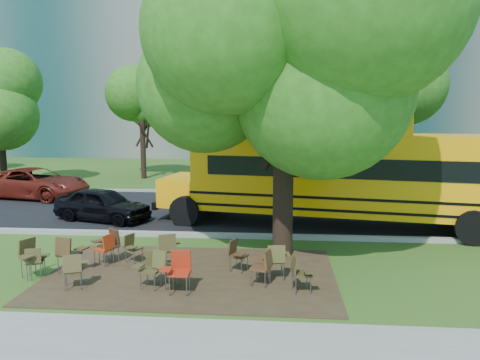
# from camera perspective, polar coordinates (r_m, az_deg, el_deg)

# --- Properties ---
(ground) EXTENTS (160.00, 160.00, 0.00)m
(ground) POSITION_cam_1_polar(r_m,az_deg,el_deg) (12.48, -10.12, -10.42)
(ground) COLOR #2C5219
(ground) RESTS_ON ground
(dirt_patch) EXTENTS (7.00, 4.50, 0.03)m
(dirt_patch) POSITION_cam_1_polar(r_m,az_deg,el_deg) (11.80, -5.96, -11.37)
(dirt_patch) COLOR #382819
(dirt_patch) RESTS_ON ground
(asphalt_road) EXTENTS (80.00, 8.00, 0.04)m
(asphalt_road) POSITION_cam_1_polar(r_m,az_deg,el_deg) (19.09, -4.75, -3.70)
(asphalt_road) COLOR black
(asphalt_road) RESTS_ON ground
(kerb_near) EXTENTS (80.00, 0.25, 0.14)m
(kerb_near) POSITION_cam_1_polar(r_m,az_deg,el_deg) (15.25, -7.24, -6.61)
(kerb_near) COLOR gray
(kerb_near) RESTS_ON ground
(kerb_far) EXTENTS (80.00, 0.25, 0.14)m
(kerb_far) POSITION_cam_1_polar(r_m,az_deg,el_deg) (23.06, -3.08, -1.47)
(kerb_far) COLOR gray
(kerb_far) RESTS_ON ground
(building_main) EXTENTS (38.00, 16.00, 22.00)m
(building_main) POSITION_cam_1_polar(r_m,az_deg,el_deg) (49.20, -8.71, 16.41)
(building_main) COLOR slate
(building_main) RESTS_ON ground
(bg_tree_2) EXTENTS (4.80, 4.80, 6.62)m
(bg_tree_2) POSITION_cam_1_polar(r_m,az_deg,el_deg) (28.59, -11.87, 8.59)
(bg_tree_2) COLOR black
(bg_tree_2) RESTS_ON ground
(bg_tree_3) EXTENTS (5.60, 5.60, 7.84)m
(bg_tree_3) POSITION_cam_1_polar(r_m,az_deg,el_deg) (25.90, 15.89, 10.31)
(bg_tree_3) COLOR black
(bg_tree_3) RESTS_ON ground
(main_tree) EXTENTS (7.20, 7.20, 9.00)m
(main_tree) POSITION_cam_1_polar(r_m,az_deg,el_deg) (12.84, 5.49, 14.59)
(main_tree) COLOR black
(main_tree) RESTS_ON ground
(school_bus) EXTENTS (13.44, 4.99, 3.22)m
(school_bus) POSITION_cam_1_polar(r_m,az_deg,el_deg) (16.47, 14.82, 0.65)
(school_bus) COLOR #FFA408
(school_bus) RESTS_ON ground
(chair_0) EXTENTS (0.54, 0.59, 0.78)m
(chair_0) POSITION_cam_1_polar(r_m,az_deg,el_deg) (12.35, -23.70, -8.84)
(chair_0) COLOR #443E1D
(chair_0) RESTS_ON ground
(chair_1) EXTENTS (0.73, 0.57, 0.96)m
(chair_1) POSITION_cam_1_polar(r_m,az_deg,el_deg) (12.34, -20.20, -8.14)
(chair_1) COLOR #483119
(chair_1) RESTS_ON ground
(chair_2) EXTENTS (0.58, 0.66, 0.85)m
(chair_2) POSITION_cam_1_polar(r_m,az_deg,el_deg) (11.28, -19.60, -9.99)
(chair_2) COLOR brown
(chair_2) RESTS_ON ground
(chair_3) EXTENTS (0.64, 0.51, 0.87)m
(chair_3) POSITION_cam_1_polar(r_m,az_deg,el_deg) (10.92, -10.86, -10.22)
(chair_3) COLOR #423E1C
(chair_3) RESTS_ON ground
(chair_4) EXTENTS (0.78, 0.61, 0.92)m
(chair_4) POSITION_cam_1_polar(r_m,az_deg,el_deg) (10.86, -9.15, -10.11)
(chair_4) COLOR #4F4A22
(chair_4) RESTS_ON ground
(chair_5) EXTENTS (0.61, 0.56, 0.95)m
(chair_5) POSITION_cam_1_polar(r_m,az_deg,el_deg) (10.52, -7.49, -10.56)
(chair_5) COLOR #A72711
(chair_5) RESTS_ON ground
(chair_6) EXTENTS (0.53, 0.68, 0.87)m
(chair_6) POSITION_cam_1_polar(r_m,az_deg,el_deg) (10.86, 2.85, -10.17)
(chair_6) COLOR #50331C
(chair_6) RESTS_ON ground
(chair_7) EXTENTS (0.59, 0.58, 0.86)m
(chair_7) POSITION_cam_1_polar(r_m,az_deg,el_deg) (10.53, 7.29, -10.89)
(chair_7) COLOR #41371C
(chair_7) RESTS_ON ground
(chair_8) EXTENTS (0.54, 0.68, 0.85)m
(chair_8) POSITION_cam_1_polar(r_m,az_deg,el_deg) (12.75, -16.05, -7.75)
(chair_8) COLOR #AD3212
(chair_8) RESTS_ON ground
(chair_9) EXTENTS (0.78, 0.62, 0.91)m
(chair_9) POSITION_cam_1_polar(r_m,az_deg,el_deg) (12.91, -15.60, -7.34)
(chair_9) COLOR #412517
(chair_9) RESTS_ON ground
(chair_10) EXTENTS (0.50, 0.64, 0.77)m
(chair_10) POSITION_cam_1_polar(r_m,az_deg,el_deg) (12.81, -13.05, -7.79)
(chair_10) COLOR #4A4120
(chair_10) RESTS_ON ground
(chair_11) EXTENTS (0.64, 0.75, 0.94)m
(chair_11) POSITION_cam_1_polar(r_m,az_deg,el_deg) (12.12, -8.83, -8.05)
(chair_11) COLOR #4A4020
(chair_11) RESTS_ON ground
(chair_12) EXTENTS (0.53, 0.67, 0.82)m
(chair_12) POSITION_cam_1_polar(r_m,az_deg,el_deg) (11.78, -0.42, -8.82)
(chair_12) COLOR #432D18
(chair_12) RESTS_ON ground
(chair_13) EXTENTS (0.60, 0.59, 0.90)m
(chair_13) POSITION_cam_1_polar(r_m,az_deg,el_deg) (11.24, 4.51, -9.45)
(chair_13) COLOR #4F4C22
(chair_13) RESTS_ON ground
(chair_14) EXTENTS (0.61, 0.78, 0.95)m
(chair_14) POSITION_cam_1_polar(r_m,az_deg,el_deg) (12.49, -24.23, -8.21)
(chair_14) COLOR #4A4320
(chair_14) RESTS_ON ground
(black_car) EXTENTS (3.91, 2.46, 1.24)m
(black_car) POSITION_cam_1_polar(r_m,az_deg,el_deg) (17.85, -16.41, -2.88)
(black_car) COLOR black
(black_car) RESTS_ON ground
(bg_car_red) EXTENTS (5.43, 3.28, 1.41)m
(bg_car_red) POSITION_cam_1_polar(r_m,az_deg,el_deg) (23.63, -23.70, -0.37)
(bg_car_red) COLOR #5F1810
(bg_car_red) RESTS_ON ground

